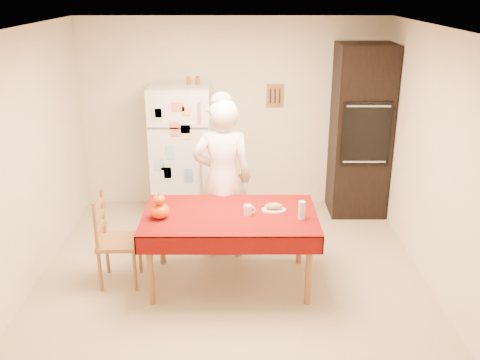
{
  "coord_description": "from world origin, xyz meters",
  "views": [
    {
      "loc": [
        0.07,
        -4.67,
        2.88
      ],
      "look_at": [
        0.09,
        0.2,
        1.08
      ],
      "focal_mm": 40.0,
      "sensor_mm": 36.0,
      "label": 1
    }
  ],
  "objects_px": {
    "refrigerator": "(182,151)",
    "coffee_mug": "(248,210)",
    "chair_far": "(225,206)",
    "wine_glass": "(302,210)",
    "bread_plate": "(274,210)",
    "pumpkin_lower": "(160,211)",
    "oven_cabinet": "(360,131)",
    "dining_table": "(230,220)",
    "chair_left": "(112,237)",
    "seated_woman": "(223,179)"
  },
  "relations": [
    {
      "from": "chair_far",
      "to": "pumpkin_lower",
      "type": "xyz_separation_m",
      "value": [
        -0.6,
        -0.89,
        0.33
      ]
    },
    {
      "from": "chair_far",
      "to": "wine_glass",
      "type": "xyz_separation_m",
      "value": [
        0.75,
        -0.9,
        0.34
      ]
    },
    {
      "from": "coffee_mug",
      "to": "wine_glass",
      "type": "xyz_separation_m",
      "value": [
        0.51,
        -0.09,
        0.04
      ]
    },
    {
      "from": "oven_cabinet",
      "to": "coffee_mug",
      "type": "height_order",
      "value": "oven_cabinet"
    },
    {
      "from": "dining_table",
      "to": "oven_cabinet",
      "type": "bearing_deg",
      "value": 47.95
    },
    {
      "from": "refrigerator",
      "to": "oven_cabinet",
      "type": "relative_size",
      "value": 0.77
    },
    {
      "from": "coffee_mug",
      "to": "bread_plate",
      "type": "bearing_deg",
      "value": 20.65
    },
    {
      "from": "refrigerator",
      "to": "chair_left",
      "type": "xyz_separation_m",
      "value": [
        -0.54,
        -1.76,
        -0.34
      ]
    },
    {
      "from": "wine_glass",
      "to": "dining_table",
      "type": "bearing_deg",
      "value": 170.77
    },
    {
      "from": "coffee_mug",
      "to": "oven_cabinet",
      "type": "bearing_deg",
      "value": 51.49
    },
    {
      "from": "refrigerator",
      "to": "oven_cabinet",
      "type": "distance_m",
      "value": 2.29
    },
    {
      "from": "refrigerator",
      "to": "seated_woman",
      "type": "xyz_separation_m",
      "value": [
        0.55,
        -1.14,
        0.04
      ]
    },
    {
      "from": "pumpkin_lower",
      "to": "chair_left",
      "type": "bearing_deg",
      "value": 168.1
    },
    {
      "from": "oven_cabinet",
      "to": "chair_far",
      "type": "relative_size",
      "value": 2.32
    },
    {
      "from": "dining_table",
      "to": "coffee_mug",
      "type": "relative_size",
      "value": 17.0
    },
    {
      "from": "chair_left",
      "to": "pumpkin_lower",
      "type": "relative_size",
      "value": 5.01
    },
    {
      "from": "dining_table",
      "to": "bread_plate",
      "type": "height_order",
      "value": "bread_plate"
    },
    {
      "from": "coffee_mug",
      "to": "chair_far",
      "type": "bearing_deg",
      "value": 106.45
    },
    {
      "from": "seated_woman",
      "to": "pumpkin_lower",
      "type": "relative_size",
      "value": 9.4
    },
    {
      "from": "dining_table",
      "to": "chair_far",
      "type": "bearing_deg",
      "value": 94.81
    },
    {
      "from": "dining_table",
      "to": "wine_glass",
      "type": "xyz_separation_m",
      "value": [
        0.69,
        -0.11,
        0.16
      ]
    },
    {
      "from": "coffee_mug",
      "to": "wine_glass",
      "type": "height_order",
      "value": "wine_glass"
    },
    {
      "from": "refrigerator",
      "to": "coffee_mug",
      "type": "height_order",
      "value": "refrigerator"
    },
    {
      "from": "oven_cabinet",
      "to": "chair_far",
      "type": "height_order",
      "value": "oven_cabinet"
    },
    {
      "from": "chair_left",
      "to": "pumpkin_lower",
      "type": "xyz_separation_m",
      "value": [
        0.51,
        -0.11,
        0.33
      ]
    },
    {
      "from": "oven_cabinet",
      "to": "coffee_mug",
      "type": "bearing_deg",
      "value": -128.51
    },
    {
      "from": "chair_far",
      "to": "coffee_mug",
      "type": "height_order",
      "value": "chair_far"
    },
    {
      "from": "pumpkin_lower",
      "to": "wine_glass",
      "type": "height_order",
      "value": "wine_glass"
    },
    {
      "from": "chair_left",
      "to": "coffee_mug",
      "type": "distance_m",
      "value": 1.39
    },
    {
      "from": "dining_table",
      "to": "pumpkin_lower",
      "type": "relative_size",
      "value": 8.97
    },
    {
      "from": "seated_woman",
      "to": "refrigerator",
      "type": "bearing_deg",
      "value": -67.07
    },
    {
      "from": "oven_cabinet",
      "to": "chair_left",
      "type": "height_order",
      "value": "oven_cabinet"
    },
    {
      "from": "chair_left",
      "to": "bread_plate",
      "type": "distance_m",
      "value": 1.63
    },
    {
      "from": "chair_left",
      "to": "seated_woman",
      "type": "distance_m",
      "value": 1.31
    },
    {
      "from": "dining_table",
      "to": "wine_glass",
      "type": "relative_size",
      "value": 9.66
    },
    {
      "from": "refrigerator",
      "to": "bread_plate",
      "type": "height_order",
      "value": "refrigerator"
    },
    {
      "from": "coffee_mug",
      "to": "bread_plate",
      "type": "distance_m",
      "value": 0.28
    },
    {
      "from": "chair_left",
      "to": "pumpkin_lower",
      "type": "distance_m",
      "value": 0.61
    },
    {
      "from": "chair_left",
      "to": "wine_glass",
      "type": "xyz_separation_m",
      "value": [
        1.87,
        -0.13,
        0.34
      ]
    },
    {
      "from": "bread_plate",
      "to": "dining_table",
      "type": "bearing_deg",
      "value": -170.32
    },
    {
      "from": "pumpkin_lower",
      "to": "wine_glass",
      "type": "xyz_separation_m",
      "value": [
        1.36,
        -0.02,
        0.02
      ]
    },
    {
      "from": "chair_far",
      "to": "seated_woman",
      "type": "xyz_separation_m",
      "value": [
        -0.02,
        -0.16,
        0.38
      ]
    },
    {
      "from": "seated_woman",
      "to": "bread_plate",
      "type": "relative_size",
      "value": 7.42
    },
    {
      "from": "chair_left",
      "to": "oven_cabinet",
      "type": "bearing_deg",
      "value": -59.34
    },
    {
      "from": "bread_plate",
      "to": "coffee_mug",
      "type": "bearing_deg",
      "value": -159.35
    },
    {
      "from": "oven_cabinet",
      "to": "chair_far",
      "type": "bearing_deg",
      "value": -148.98
    },
    {
      "from": "refrigerator",
      "to": "coffee_mug",
      "type": "relative_size",
      "value": 17.0
    },
    {
      "from": "wine_glass",
      "to": "bread_plate",
      "type": "xyz_separation_m",
      "value": [
        -0.25,
        0.19,
        -0.08
      ]
    },
    {
      "from": "coffee_mug",
      "to": "chair_left",
      "type": "bearing_deg",
      "value": 178.4
    },
    {
      "from": "dining_table",
      "to": "wine_glass",
      "type": "bearing_deg",
      "value": -9.23
    }
  ]
}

